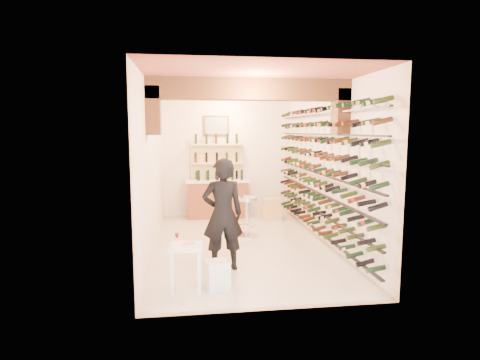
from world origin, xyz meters
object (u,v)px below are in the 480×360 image
(tasting_table, at_px, (186,253))
(white_stool, at_px, (217,274))
(person, at_px, (223,214))
(back_counter, at_px, (218,198))
(crate_lower, at_px, (272,214))
(wine_rack, at_px, (316,169))
(chrome_barstool, at_px, (247,214))

(tasting_table, distance_m, white_stool, 0.57)
(white_stool, bearing_deg, person, 78.73)
(back_counter, distance_m, crate_lower, 1.51)
(wine_rack, distance_m, tasting_table, 3.58)
(back_counter, bearing_deg, chrome_barstool, -76.21)
(wine_rack, height_order, chrome_barstool, wine_rack)
(wine_rack, height_order, back_counter, wine_rack)
(chrome_barstool, bearing_deg, person, -109.77)
(person, relative_size, chrome_barstool, 2.12)
(crate_lower, bearing_deg, white_stool, -111.92)
(person, xyz_separation_m, crate_lower, (1.60, 3.58, -0.79))
(back_counter, xyz_separation_m, chrome_barstool, (0.50, -2.04, -0.02))
(white_stool, relative_size, person, 0.22)
(white_stool, relative_size, chrome_barstool, 0.46)
(wine_rack, distance_m, person, 2.54)
(wine_rack, bearing_deg, back_counter, 124.66)
(white_stool, distance_m, chrome_barstool, 2.92)
(tasting_table, height_order, crate_lower, tasting_table)
(chrome_barstool, bearing_deg, wine_rack, -24.45)
(wine_rack, relative_size, back_counter, 3.35)
(tasting_table, relative_size, chrome_barstool, 0.93)
(tasting_table, bearing_deg, white_stool, 7.60)
(tasting_table, height_order, chrome_barstool, chrome_barstool)
(back_counter, distance_m, person, 4.05)
(person, bearing_deg, crate_lower, -118.38)
(person, distance_m, crate_lower, 4.00)
(tasting_table, height_order, white_stool, tasting_table)
(back_counter, height_order, chrome_barstool, back_counter)
(wine_rack, bearing_deg, person, -145.98)
(tasting_table, bearing_deg, crate_lower, 67.16)
(crate_lower, bearing_deg, back_counter, 162.11)
(person, distance_m, chrome_barstool, 2.15)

